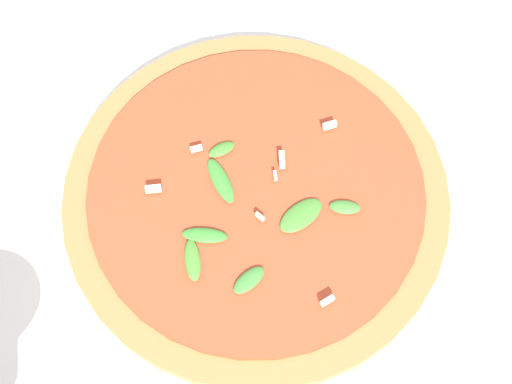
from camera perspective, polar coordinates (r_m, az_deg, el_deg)
ground_plane at (r=0.64m, az=3.23°, el=-0.13°), size 6.00×6.00×0.00m
pizza_arugula_main at (r=0.62m, az=-0.00°, el=-0.52°), size 0.35×0.35×0.05m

